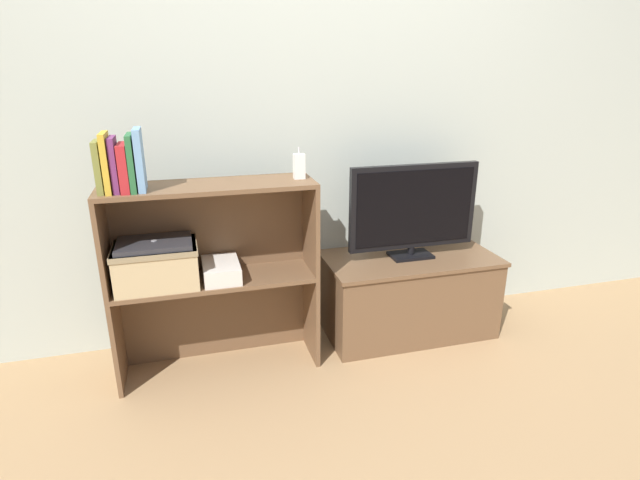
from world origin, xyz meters
TOP-DOWN VIEW (x-y plane):
  - ground_plane at (0.00, 0.00)m, footprint 16.00×16.00m
  - wall_back at (0.00, 0.48)m, footprint 10.00×0.05m
  - tv_stand at (0.52, 0.22)m, footprint 0.91×0.47m
  - tv at (0.52, 0.22)m, footprint 0.69×0.14m
  - bookshelf_lower_tier at (-0.50, 0.20)m, footprint 0.93×0.28m
  - bookshelf_upper_tier at (-0.50, 0.20)m, footprint 0.93×0.28m
  - book_olive at (-0.92, 0.10)m, footprint 0.02×0.13m
  - book_mustard at (-0.89, 0.10)m, footprint 0.02×0.15m
  - book_plum at (-0.87, 0.10)m, footprint 0.02×0.13m
  - book_crimson at (-0.83, 0.10)m, footprint 0.04×0.16m
  - book_forest at (-0.80, 0.10)m, footprint 0.02×0.16m
  - book_skyblue at (-0.77, 0.10)m, footprint 0.03×0.15m
  - baby_monitor at (-0.10, 0.14)m, footprint 0.05×0.03m
  - storage_basket_left at (-0.75, 0.13)m, footprint 0.36×0.25m
  - laptop at (-0.75, 0.13)m, footprint 0.32×0.23m
  - magazine_stack at (-0.47, 0.13)m, footprint 0.16×0.24m

SIDE VIEW (x-z plane):
  - ground_plane at x=0.00m, z-range 0.00..0.00m
  - tv_stand at x=0.52m, z-range 0.00..0.44m
  - bookshelf_lower_tier at x=-0.50m, z-range 0.06..0.53m
  - magazine_stack at x=-0.47m, z-range 0.47..0.55m
  - storage_basket_left at x=-0.75m, z-range 0.48..0.67m
  - laptop at x=-0.75m, z-range 0.66..0.68m
  - tv at x=0.52m, z-range 0.46..0.95m
  - bookshelf_upper_tier at x=-0.50m, z-range 0.53..0.97m
  - baby_monitor at x=-0.10m, z-range 0.90..1.04m
  - book_crimson at x=-0.83m, z-range 0.91..1.11m
  - book_olive at x=-0.92m, z-range 0.91..1.12m
  - book_plum at x=-0.87m, z-range 0.91..1.13m
  - book_forest at x=-0.80m, z-range 0.91..1.14m
  - book_mustard at x=-0.89m, z-range 0.91..1.15m
  - book_skyblue at x=-0.77m, z-range 0.91..1.16m
  - wall_back at x=0.00m, z-range 0.00..2.40m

